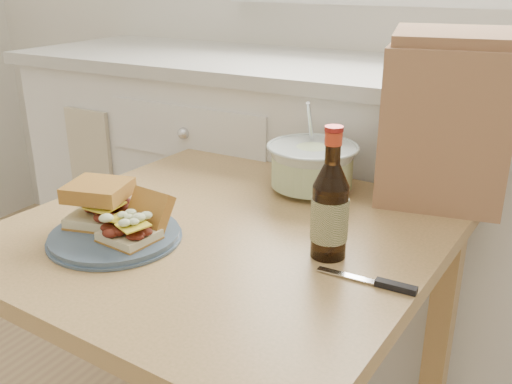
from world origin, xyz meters
The scene contains 9 objects.
cabinet_run centered at (0.00, 1.70, 0.47)m, with size 2.50×0.64×0.94m.
dining_table centered at (-0.09, 0.97, 0.60)m, with size 0.90×0.90×0.70m.
plate centered at (-0.25, 0.81, 0.71)m, with size 0.26×0.26×0.02m, color #42566B.
sandwich_left centered at (-0.31, 0.83, 0.76)m, with size 0.14×0.13×0.09m.
sandwich_right centered at (-0.20, 0.82, 0.75)m, with size 0.11×0.14×0.08m.
coleslaw_bowl centered at (-0.02, 1.25, 0.76)m, with size 0.22×0.22×0.22m.
beer_bottle centered at (0.14, 0.96, 0.80)m, with size 0.07×0.07×0.25m.
knife centered at (0.27, 0.90, 0.71)m, with size 0.18×0.02×0.01m.
paper_bag centered at (0.26, 1.33, 0.88)m, with size 0.27×0.18×0.35m, color #A87351.
Camera 1 is at (0.49, 0.06, 1.20)m, focal length 40.00 mm.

